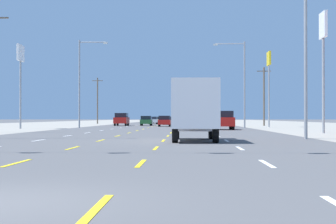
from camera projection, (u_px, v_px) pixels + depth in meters
ground_plane at (164, 127)px, 74.14m from camera, size 572.00×572.00×0.00m
lane_markings at (172, 124)px, 112.62m from camera, size 10.64×227.60×0.01m
box_truck_inner_right_nearest at (195, 107)px, 29.70m from camera, size 2.40×7.20×3.23m
suv_far_right_near at (224, 120)px, 57.29m from camera, size 1.98×4.90×1.98m
hatchback_center_turn_mid at (164, 121)px, 77.07m from camera, size 1.72×3.90×1.54m
sedan_far_right_midfar at (213, 121)px, 80.26m from camera, size 1.80×4.50×1.46m
suv_far_left_far at (122, 119)px, 84.48m from camera, size 1.98×4.90×1.98m
hatchback_inner_left_farther at (146, 121)px, 85.34m from camera, size 1.72×3.90×1.54m
sedan_inner_right_farthest at (189, 121)px, 89.55m from camera, size 1.80×4.50×1.46m
sedan_center_turn_distant_a at (168, 120)px, 97.05m from camera, size 1.80×4.50×1.46m
sedan_inner_left_distant_b at (153, 120)px, 105.95m from camera, size 1.80×4.50×1.46m
sedan_inner_left_distant_c at (157, 120)px, 121.34m from camera, size 1.80×4.50×1.46m
pole_sign_left_row_1 at (20, 64)px, 62.04m from camera, size 0.24×2.29×9.62m
pole_sign_right_row_1 at (323, 42)px, 44.62m from camera, size 0.24×1.92×9.99m
pole_sign_right_row_2 at (269, 69)px, 73.01m from camera, size 0.24×2.45×10.16m
streetlight_right_row_0 at (297, 38)px, 32.36m from camera, size 4.95×0.26×10.26m
streetlight_left_row_1 at (82, 78)px, 66.78m from camera, size 3.59×0.26×10.83m
streetlight_right_row_1 at (242, 79)px, 66.12m from camera, size 3.89×0.26×10.56m
utility_pole_right_row_1 at (264, 95)px, 84.36m from camera, size 2.20×0.26×9.12m
utility_pole_left_row_2 at (97, 100)px, 111.34m from camera, size 2.20×0.26×9.45m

